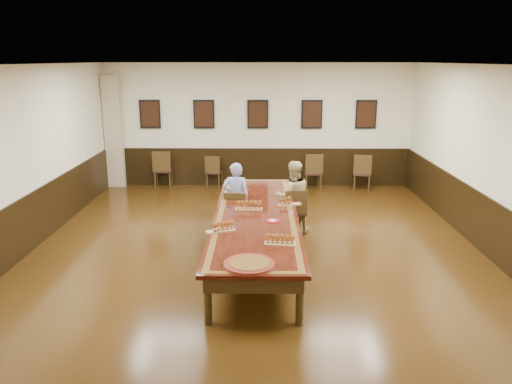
{
  "coord_description": "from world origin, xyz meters",
  "views": [
    {
      "loc": [
        0.09,
        -8.04,
        3.28
      ],
      "look_at": [
        0.0,
        0.5,
        1.0
      ],
      "focal_mm": 35.0,
      "sensor_mm": 36.0,
      "label": 1
    }
  ],
  "objects_px": {
    "chair_man": "(236,213)",
    "chair_woman": "(294,211)",
    "spare_chair_b": "(214,171)",
    "spare_chair_a": "(163,169)",
    "conference_table": "(256,222)",
    "spare_chair_c": "(313,171)",
    "spare_chair_d": "(362,172)",
    "carved_platter": "(249,264)",
    "person_woman": "(293,197)",
    "person_man": "(236,198)"
  },
  "relations": [
    {
      "from": "person_woman",
      "to": "conference_table",
      "type": "distance_m",
      "value": 1.44
    },
    {
      "from": "spare_chair_d",
      "to": "person_woman",
      "type": "distance_m",
      "value": 3.8
    },
    {
      "from": "chair_man",
      "to": "person_man",
      "type": "xyz_separation_m",
      "value": [
        0.01,
        0.09,
        0.26
      ]
    },
    {
      "from": "spare_chair_b",
      "to": "spare_chair_d",
      "type": "height_order",
      "value": "spare_chair_d"
    },
    {
      "from": "spare_chair_a",
      "to": "conference_table",
      "type": "relative_size",
      "value": 0.2
    },
    {
      "from": "spare_chair_b",
      "to": "spare_chair_c",
      "type": "bearing_deg",
      "value": -176.29
    },
    {
      "from": "person_woman",
      "to": "conference_table",
      "type": "height_order",
      "value": "person_woman"
    },
    {
      "from": "spare_chair_b",
      "to": "spare_chair_d",
      "type": "distance_m",
      "value": 3.86
    },
    {
      "from": "spare_chair_d",
      "to": "carved_platter",
      "type": "xyz_separation_m",
      "value": [
        -2.75,
        -6.67,
        0.3
      ]
    },
    {
      "from": "spare_chair_c",
      "to": "chair_woman",
      "type": "bearing_deg",
      "value": 74.65
    },
    {
      "from": "spare_chair_c",
      "to": "spare_chair_d",
      "type": "distance_m",
      "value": 1.27
    },
    {
      "from": "chair_woman",
      "to": "person_woman",
      "type": "distance_m",
      "value": 0.27
    },
    {
      "from": "spare_chair_d",
      "to": "spare_chair_a",
      "type": "bearing_deg",
      "value": 10.08
    },
    {
      "from": "spare_chair_a",
      "to": "spare_chair_b",
      "type": "xyz_separation_m",
      "value": [
        1.34,
        0.1,
        -0.07
      ]
    },
    {
      "from": "chair_woman",
      "to": "person_woman",
      "type": "relative_size",
      "value": 0.64
    },
    {
      "from": "person_man",
      "to": "conference_table",
      "type": "distance_m",
      "value": 1.23
    },
    {
      "from": "chair_man",
      "to": "person_woman",
      "type": "distance_m",
      "value": 1.15
    },
    {
      "from": "spare_chair_c",
      "to": "carved_platter",
      "type": "bearing_deg",
      "value": 73.97
    },
    {
      "from": "chair_woman",
      "to": "person_man",
      "type": "height_order",
      "value": "person_man"
    },
    {
      "from": "spare_chair_b",
      "to": "carved_platter",
      "type": "xyz_separation_m",
      "value": [
        1.09,
        -7.0,
        0.35
      ]
    },
    {
      "from": "conference_table",
      "to": "carved_platter",
      "type": "distance_m",
      "value": 2.2
    },
    {
      "from": "chair_man",
      "to": "spare_chair_b",
      "type": "bearing_deg",
      "value": -74.89
    },
    {
      "from": "spare_chair_c",
      "to": "spare_chair_d",
      "type": "relative_size",
      "value": 1.0
    },
    {
      "from": "chair_woman",
      "to": "spare_chair_a",
      "type": "height_order",
      "value": "spare_chair_a"
    },
    {
      "from": "spare_chair_d",
      "to": "conference_table",
      "type": "bearing_deg",
      "value": 71.64
    },
    {
      "from": "spare_chair_c",
      "to": "person_woman",
      "type": "relative_size",
      "value": 0.68
    },
    {
      "from": "spare_chair_a",
      "to": "person_woman",
      "type": "bearing_deg",
      "value": 130.24
    },
    {
      "from": "carved_platter",
      "to": "conference_table",
      "type": "bearing_deg",
      "value": 88.45
    },
    {
      "from": "spare_chair_a",
      "to": "person_woman",
      "type": "height_order",
      "value": "person_woman"
    },
    {
      "from": "spare_chair_b",
      "to": "person_man",
      "type": "relative_size",
      "value": 0.61
    },
    {
      "from": "chair_man",
      "to": "person_man",
      "type": "height_order",
      "value": "person_man"
    },
    {
      "from": "chair_woman",
      "to": "carved_platter",
      "type": "distance_m",
      "value": 3.46
    },
    {
      "from": "chair_man",
      "to": "spare_chair_d",
      "type": "distance_m",
      "value": 4.6
    },
    {
      "from": "chair_man",
      "to": "spare_chair_b",
      "type": "relative_size",
      "value": 1.03
    },
    {
      "from": "spare_chair_b",
      "to": "conference_table",
      "type": "bearing_deg",
      "value": 112.99
    },
    {
      "from": "spare_chair_d",
      "to": "person_man",
      "type": "bearing_deg",
      "value": 59.71
    },
    {
      "from": "spare_chair_a",
      "to": "conference_table",
      "type": "distance_m",
      "value": 5.33
    },
    {
      "from": "chair_man",
      "to": "chair_woman",
      "type": "xyz_separation_m",
      "value": [
        1.12,
        0.09,
        0.01
      ]
    },
    {
      "from": "spare_chair_c",
      "to": "spare_chair_d",
      "type": "bearing_deg",
      "value": 173.32
    },
    {
      "from": "conference_table",
      "to": "chair_woman",
      "type": "bearing_deg",
      "value": 58.12
    },
    {
      "from": "spare_chair_b",
      "to": "spare_chair_a",
      "type": "bearing_deg",
      "value": 13.69
    },
    {
      "from": "person_man",
      "to": "carved_platter",
      "type": "relative_size",
      "value": 2.1
    },
    {
      "from": "conference_table",
      "to": "spare_chair_a",
      "type": "bearing_deg",
      "value": 117.8
    },
    {
      "from": "carved_platter",
      "to": "spare_chair_a",
      "type": "bearing_deg",
      "value": 109.34
    },
    {
      "from": "spare_chair_c",
      "to": "person_man",
      "type": "height_order",
      "value": "person_man"
    },
    {
      "from": "spare_chair_c",
      "to": "person_man",
      "type": "xyz_separation_m",
      "value": [
        -1.81,
        -3.38,
        0.22
      ]
    },
    {
      "from": "person_man",
      "to": "conference_table",
      "type": "bearing_deg",
      "value": 112.25
    },
    {
      "from": "chair_woman",
      "to": "spare_chair_b",
      "type": "bearing_deg",
      "value": -72.24
    },
    {
      "from": "spare_chair_b",
      "to": "conference_table",
      "type": "distance_m",
      "value": 4.95
    },
    {
      "from": "chair_woman",
      "to": "spare_chair_a",
      "type": "bearing_deg",
      "value": -57.29
    }
  ]
}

